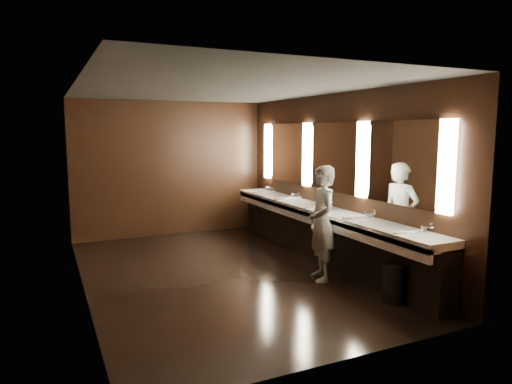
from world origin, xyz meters
The scene contains 10 objects.
floor centered at (0.00, 0.00, 0.00)m, with size 6.00×6.00×0.00m, color black.
ceiling centered at (0.00, 0.00, 2.80)m, with size 4.00×6.00×0.02m, color #2D2D2B.
wall_back centered at (0.00, 3.00, 1.40)m, with size 4.00×0.02×2.80m, color black.
wall_front centered at (0.00, -3.00, 1.40)m, with size 4.00×0.02×2.80m, color black.
wall_left centered at (-2.00, 0.00, 1.40)m, with size 0.02×6.00×2.80m, color black.
wall_right centered at (2.00, 0.00, 1.40)m, with size 0.02×6.00×2.80m, color black.
sink_counter centered at (1.79, 0.00, 0.50)m, with size 0.55×5.40×1.01m.
mirror_band centered at (1.98, 0.00, 1.75)m, with size 0.06×5.03×1.15m.
person centered at (1.22, -0.86, 0.84)m, with size 0.62×0.40×1.69m, color #84B5C6.
trash_bin centered at (1.58, -2.04, 0.25)m, with size 0.32×0.32×0.50m, color black.
Camera 1 is at (-2.42, -6.37, 2.18)m, focal length 32.00 mm.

